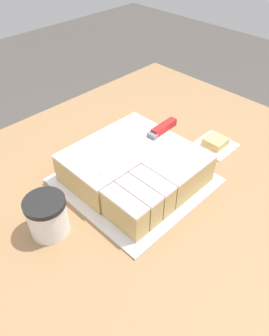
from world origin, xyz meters
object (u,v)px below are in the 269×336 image
(knife, at_px, (155,134))
(cake, at_px, (135,167))
(cake_board, at_px, (134,180))
(brownie, at_px, (215,142))
(coffee_cup, at_px, (47,216))

(knife, bearing_deg, cake, 9.02)
(cake_board, distance_m, brownie, 0.31)
(coffee_cup, relative_size, brownie, 1.59)
(cake_board, xyz_separation_m, cake, (0.00, 0.00, 0.05))
(knife, distance_m, brownie, 0.23)
(cake, bearing_deg, coffee_cup, 175.81)
(cake_board, relative_size, brownie, 5.79)
(brownie, bearing_deg, coffee_cup, 171.09)
(cake_board, distance_m, coffee_cup, 0.27)
(cake_board, bearing_deg, cake, 44.90)
(knife, height_order, brownie, knife)
(knife, relative_size, brownie, 4.81)
(brownie, bearing_deg, cake_board, 167.41)
(coffee_cup, height_order, brownie, coffee_cup)
(cake, xyz_separation_m, coffee_cup, (-0.27, 0.02, 0.00))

